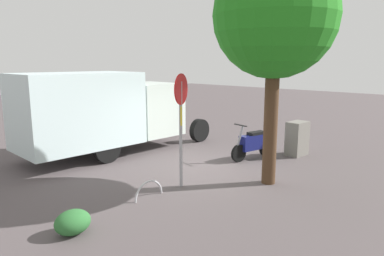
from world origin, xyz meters
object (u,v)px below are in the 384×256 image
at_px(street_tree, 275,17).
at_px(bike_rack_hoop, 149,198).
at_px(stop_sign, 181,113).
at_px(utility_cabinet, 297,139).
at_px(motorcycle, 254,143).
at_px(box_truck_near, 105,109).

bearing_deg(street_tree, bike_rack_hoop, -26.74).
height_order(stop_sign, utility_cabinet, stop_sign).
bearing_deg(stop_sign, street_tree, 141.04).
xyz_separation_m(motorcycle, bike_rack_hoop, (4.55, 0.21, -0.52)).
relative_size(motorcycle, stop_sign, 0.63).
bearing_deg(street_tree, stop_sign, -38.96).
bearing_deg(bike_rack_hoop, box_truck_near, -109.86).
height_order(box_truck_near, street_tree, street_tree).
bearing_deg(street_tree, motorcycle, -136.00).
height_order(utility_cabinet, bike_rack_hoop, utility_cabinet).
bearing_deg(utility_cabinet, stop_sign, -6.92).
bearing_deg(utility_cabinet, motorcycle, -29.65).
height_order(stop_sign, street_tree, street_tree).
distance_m(box_truck_near, motorcycle, 5.12).
xyz_separation_m(motorcycle, stop_sign, (3.48, 0.20, 1.38)).
bearing_deg(bike_rack_hoop, motorcycle, -177.37).
bearing_deg(motorcycle, utility_cabinet, 160.50).
bearing_deg(stop_sign, box_truck_near, -96.15).
height_order(box_truck_near, utility_cabinet, box_truck_near).
relative_size(street_tree, utility_cabinet, 4.97).
relative_size(box_truck_near, bike_rack_hoop, 8.21).
height_order(box_truck_near, bike_rack_hoop, box_truck_near).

